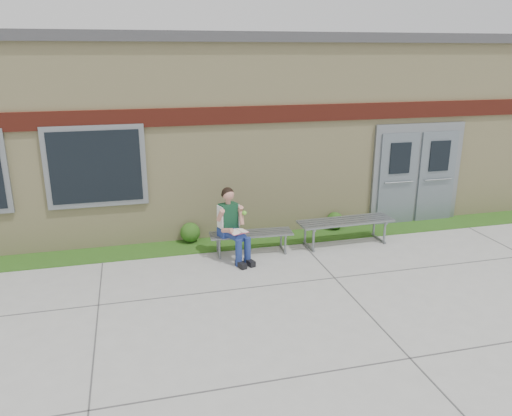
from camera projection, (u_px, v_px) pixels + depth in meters
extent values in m
plane|color=#9E9E99|center=(289.00, 297.00, 8.10)|extent=(80.00, 80.00, 0.00)
cube|color=#284C14|center=(251.00, 241.00, 10.50)|extent=(16.00, 0.80, 0.02)
cube|color=beige|center=(220.00, 125.00, 13.05)|extent=(16.00, 6.00, 4.00)
cube|color=#3F3F42|center=(218.00, 40.00, 12.43)|extent=(16.20, 6.20, 0.20)
cube|color=maroon|center=(247.00, 115.00, 10.07)|extent=(16.00, 0.06, 0.35)
cube|color=slate|center=(96.00, 167.00, 9.62)|extent=(1.90, 0.08, 1.60)
cube|color=black|center=(96.00, 167.00, 9.59)|extent=(1.70, 0.04, 1.40)
cube|color=slate|center=(416.00, 173.00, 11.44)|extent=(2.20, 0.08, 2.30)
cube|color=slate|center=(397.00, 180.00, 11.31)|extent=(0.92, 0.06, 2.10)
cube|color=slate|center=(436.00, 177.00, 11.55)|extent=(0.92, 0.06, 2.10)
cube|color=slate|center=(251.00, 233.00, 9.80)|extent=(1.65, 0.55, 0.03)
cube|color=slate|center=(219.00, 247.00, 9.71)|extent=(0.07, 0.45, 0.37)
cube|color=slate|center=(283.00, 241.00, 10.02)|extent=(0.07, 0.45, 0.37)
cube|color=slate|center=(346.00, 221.00, 10.24)|extent=(2.00, 0.62, 0.04)
cube|color=slate|center=(309.00, 237.00, 10.14)|extent=(0.07, 0.55, 0.45)
cube|color=slate|center=(380.00, 230.00, 10.51)|extent=(0.07, 0.55, 0.45)
cube|color=navy|center=(228.00, 231.00, 9.61)|extent=(0.42, 0.35, 0.17)
cube|color=#0E341D|center=(228.00, 216.00, 9.50)|extent=(0.39, 0.30, 0.48)
sphere|color=tan|center=(228.00, 195.00, 9.36)|extent=(0.28, 0.28, 0.22)
sphere|color=black|center=(228.00, 193.00, 9.38)|extent=(0.29, 0.29, 0.23)
cylinder|color=navy|center=(231.00, 236.00, 9.34)|extent=(0.29, 0.47, 0.16)
cylinder|color=navy|center=(239.00, 234.00, 9.44)|extent=(0.29, 0.47, 0.16)
cylinder|color=navy|center=(239.00, 253.00, 9.22)|extent=(0.13, 0.13, 0.53)
cylinder|color=navy|center=(247.00, 251.00, 9.32)|extent=(0.13, 0.13, 0.53)
cube|color=black|center=(241.00, 265.00, 9.23)|extent=(0.18, 0.29, 0.11)
cube|color=black|center=(250.00, 262.00, 9.33)|extent=(0.18, 0.29, 0.11)
cylinder|color=tan|center=(221.00, 215.00, 9.33)|extent=(0.16, 0.25, 0.28)
cylinder|color=tan|center=(239.00, 212.00, 9.53)|extent=(0.16, 0.25, 0.28)
cube|color=white|center=(239.00, 231.00, 9.25)|extent=(0.38, 0.32, 0.02)
cube|color=#C24964|center=(239.00, 232.00, 9.26)|extent=(0.39, 0.33, 0.01)
sphere|color=#6ECB36|center=(244.00, 213.00, 9.43)|extent=(0.09, 0.09, 0.09)
sphere|color=#284C14|center=(190.00, 232.00, 10.38)|extent=(0.41, 0.41, 0.41)
sphere|color=#284C14|center=(335.00, 221.00, 11.15)|extent=(0.38, 0.38, 0.38)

